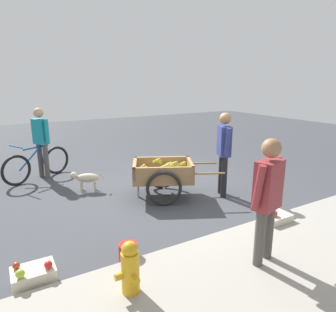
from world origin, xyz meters
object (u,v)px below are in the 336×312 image
object	(u,v)px
mixed_fruit_crate	(275,220)
plastic_bucket	(129,254)
vendor_person	(224,147)
fruit_cart	(163,175)
bicycle	(38,164)
apple_crate	(34,277)
dog	(86,178)
bystander_person	(267,195)
cyclist_person	(41,137)
fire_hydrant	(130,273)

from	to	relation	value
mixed_fruit_crate	plastic_bucket	bearing A→B (deg)	-5.94
plastic_bucket	vendor_person	bearing A→B (deg)	-153.83
fruit_cart	bicycle	size ratio (longest dim) A/B	1.20
fruit_cart	vendor_person	xyz separation A→B (m)	(-1.02, 0.50, 0.51)
plastic_bucket	apple_crate	bearing A→B (deg)	-6.52
fruit_cart	bicycle	world-z (taller)	bicycle
fruit_cart	bicycle	xyz separation A→B (m)	(1.93, -2.31, -0.09)
vendor_person	dog	world-z (taller)	vendor_person
plastic_bucket	bystander_person	world-z (taller)	bystander_person
vendor_person	dog	bearing A→B (deg)	-34.88
dog	bystander_person	xyz separation A→B (m)	(-1.08, 3.63, 0.67)
fruit_cart	cyclist_person	world-z (taller)	cyclist_person
vendor_person	fire_hydrant	distance (m)	3.30
apple_crate	cyclist_person	bearing A→B (deg)	-99.73
dog	plastic_bucket	size ratio (longest dim) A/B	2.35
fruit_cart	bicycle	bearing A→B (deg)	-50.16
fruit_cart	fire_hydrant	size ratio (longest dim) A/B	2.71
dog	bystander_person	world-z (taller)	bystander_person
bicycle	bystander_person	world-z (taller)	bystander_person
plastic_bucket	apple_crate	distance (m)	1.05
dog	vendor_person	bearing A→B (deg)	145.12
dog	bystander_person	distance (m)	3.85
bicycle	plastic_bucket	size ratio (longest dim) A/B	5.66
fruit_cart	bystander_person	bearing A→B (deg)	87.33
fire_hydrant	bystander_person	world-z (taller)	bystander_person
dog	apple_crate	bearing A→B (deg)	64.17
vendor_person	bystander_person	bearing A→B (deg)	61.31
fruit_cart	bystander_person	distance (m)	2.64
dog	mixed_fruit_crate	size ratio (longest dim) A/B	1.42
mixed_fruit_crate	dog	bearing A→B (deg)	-55.75
fruit_cart	mixed_fruit_crate	distance (m)	2.14
plastic_bucket	fruit_cart	bearing A→B (deg)	-130.01
dog	bystander_person	size ratio (longest dim) A/B	0.40
cyclist_person	mixed_fruit_crate	size ratio (longest dim) A/B	3.60
cyclist_person	fire_hydrant	world-z (taller)	cyclist_person
dog	fire_hydrant	xyz separation A→B (m)	(0.46, 3.36, 0.06)
fire_hydrant	plastic_bucket	size ratio (longest dim) A/B	2.51
vendor_person	dog	distance (m)	2.79
cyclist_person	fire_hydrant	distance (m)	4.74
vendor_person	dog	xyz separation A→B (m)	(2.22, -1.55, -0.68)
cyclist_person	plastic_bucket	bearing A→B (deg)	95.06
bystander_person	dog	bearing A→B (deg)	-73.49
apple_crate	mixed_fruit_crate	size ratio (longest dim) A/B	1.00
bicycle	apple_crate	xyz separation A→B (m)	(0.54, 3.90, -0.23)
fruit_cart	vendor_person	bearing A→B (deg)	153.93
apple_crate	fire_hydrant	bearing A→B (deg)	138.13
vendor_person	fire_hydrant	world-z (taller)	vendor_person
bicycle	fire_hydrant	world-z (taller)	bicycle
fire_hydrant	mixed_fruit_crate	world-z (taller)	fire_hydrant
apple_crate	mixed_fruit_crate	xyz separation A→B (m)	(-3.31, 0.36, -0.00)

